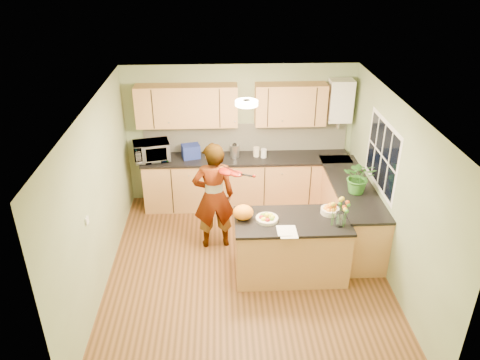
{
  "coord_description": "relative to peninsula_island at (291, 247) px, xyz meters",
  "views": [
    {
      "loc": [
        -0.34,
        -5.49,
        4.34
      ],
      "look_at": [
        -0.08,
        0.5,
        1.24
      ],
      "focal_mm": 35.0,
      "sensor_mm": 36.0,
      "label": 1
    }
  ],
  "objects": [
    {
      "name": "back_counter",
      "position": [
        -0.52,
        2.03,
        0.01
      ],
      "size": [
        3.64,
        0.62,
        0.94
      ],
      "color": "#C1804D",
      "rests_on": "floor"
    },
    {
      "name": "jar_cream",
      "position": [
        -0.34,
        2.07,
        0.57
      ],
      "size": [
        0.14,
        0.14,
        0.17
      ],
      "primitive_type": "cylinder",
      "rotation": [
        0.0,
        0.0,
        0.41
      ],
      "color": "beige",
      "rests_on": "back_counter"
    },
    {
      "name": "violinist",
      "position": [
        -1.08,
        0.78,
        0.42
      ],
      "size": [
        0.69,
        0.5,
        1.74
      ],
      "primitive_type": "imported",
      "rotation": [
        0.0,
        0.0,
        3.28
      ],
      "color": "#EEBB91",
      "rests_on": "floor"
    },
    {
      "name": "light_switch",
      "position": [
        -2.6,
        -0.52,
        0.84
      ],
      "size": [
        0.02,
        0.09,
        0.09
      ],
      "primitive_type": "cube",
      "color": "white",
      "rests_on": "wall_left"
    },
    {
      "name": "upper_cabinets",
      "position": [
        -0.79,
        2.16,
        1.39
      ],
      "size": [
        3.2,
        0.34,
        0.7
      ],
      "color": "#C1804D",
      "rests_on": "wall_back"
    },
    {
      "name": "floor",
      "position": [
        -0.62,
        0.08,
        -0.46
      ],
      "size": [
        4.5,
        4.5,
        0.0
      ],
      "primitive_type": "plane",
      "color": "#513417",
      "rests_on": "ground"
    },
    {
      "name": "blue_box",
      "position": [
        -1.48,
        2.06,
        0.6
      ],
      "size": [
        0.35,
        0.29,
        0.24
      ],
      "primitive_type": "cube",
      "rotation": [
        0.0,
        0.0,
        0.26
      ],
      "color": "navy",
      "rests_on": "back_counter"
    },
    {
      "name": "potted_plant",
      "position": [
        1.08,
        0.68,
        0.74
      ],
      "size": [
        0.56,
        0.52,
        0.52
      ],
      "primitive_type": "imported",
      "rotation": [
        0.0,
        0.0,
        -0.26
      ],
      "color": "#347928",
      "rests_on": "right_counter"
    },
    {
      "name": "violin",
      "position": [
        -0.88,
        0.56,
        0.94
      ],
      "size": [
        0.66,
        0.57,
        0.17
      ],
      "primitive_type": null,
      "rotation": [
        0.17,
        0.0,
        -0.61
      ],
      "color": "#570A05",
      "rests_on": "violinist"
    },
    {
      "name": "orange_bowl",
      "position": [
        0.55,
        0.15,
        0.52
      ],
      "size": [
        0.26,
        0.26,
        0.15
      ],
      "color": "beige",
      "rests_on": "peninsula_island"
    },
    {
      "name": "ceiling",
      "position": [
        -0.62,
        0.08,
        2.04
      ],
      "size": [
        4.0,
        4.5,
        0.02
      ],
      "primitive_type": "cube",
      "color": "silver",
      "rests_on": "wall_back"
    },
    {
      "name": "orange_bag",
      "position": [
        -0.67,
        0.05,
        0.56
      ],
      "size": [
        0.34,
        0.31,
        0.21
      ],
      "primitive_type": "ellipsoid",
      "rotation": [
        0.0,
        0.0,
        0.29
      ],
      "color": "orange",
      "rests_on": "peninsula_island"
    },
    {
      "name": "jar_white",
      "position": [
        -0.22,
        2.01,
        0.56
      ],
      "size": [
        0.12,
        0.12,
        0.16
      ],
      "primitive_type": "cylinder",
      "rotation": [
        0.0,
        0.0,
        0.22
      ],
      "color": "white",
      "rests_on": "back_counter"
    },
    {
      "name": "papers",
      "position": [
        -0.1,
        -0.3,
        0.46
      ],
      "size": [
        0.23,
        0.31,
        0.01
      ],
      "primitive_type": "cube",
      "color": "white",
      "rests_on": "peninsula_island"
    },
    {
      "name": "right_counter",
      "position": [
        1.08,
        0.93,
        0.01
      ],
      "size": [
        0.62,
        2.24,
        0.94
      ],
      "color": "#C1804D",
      "rests_on": "floor"
    },
    {
      "name": "wall_front",
      "position": [
        -0.62,
        -2.17,
        0.79
      ],
      "size": [
        4.0,
        0.02,
        2.5
      ],
      "primitive_type": "cube",
      "color": "gray",
      "rests_on": "floor"
    },
    {
      "name": "wall_back",
      "position": [
        -0.62,
        2.33,
        0.79
      ],
      "size": [
        4.0,
        0.02,
        2.5
      ],
      "primitive_type": "cube",
      "color": "gray",
      "rests_on": "floor"
    },
    {
      "name": "wall_right",
      "position": [
        1.38,
        0.08,
        0.79
      ],
      "size": [
        0.02,
        4.5,
        2.5
      ],
      "primitive_type": "cube",
      "color": "gray",
      "rests_on": "floor"
    },
    {
      "name": "microwave",
      "position": [
        -2.15,
        1.99,
        0.65
      ],
      "size": [
        0.67,
        0.53,
        0.33
      ],
      "primitive_type": "imported",
      "rotation": [
        0.0,
        0.0,
        0.22
      ],
      "color": "white",
      "rests_on": "back_counter"
    },
    {
      "name": "fruit_dish",
      "position": [
        -0.35,
        0.0,
        0.5
      ],
      "size": [
        0.31,
        0.31,
        0.11
      ],
      "color": "beige",
      "rests_on": "peninsula_island"
    },
    {
      "name": "peninsula_island",
      "position": [
        0.0,
        0.0,
        0.0
      ],
      "size": [
        1.59,
        0.81,
        0.91
      ],
      "color": "#C1804D",
      "rests_on": "floor"
    },
    {
      "name": "ceiling_lamp",
      "position": [
        -0.62,
        0.38,
        2.0
      ],
      "size": [
        0.3,
        0.3,
        0.07
      ],
      "color": "#FFEABF",
      "rests_on": "ceiling"
    },
    {
      "name": "flower_vase",
      "position": [
        0.6,
        -0.18,
        0.76
      ],
      "size": [
        0.25,
        0.25,
        0.45
      ],
      "rotation": [
        0.0,
        0.0,
        -0.23
      ],
      "color": "silver",
      "rests_on": "peninsula_island"
    },
    {
      "name": "wall_left",
      "position": [
        -2.62,
        0.08,
        0.79
      ],
      "size": [
        0.02,
        4.5,
        2.5
      ],
      "primitive_type": "cube",
      "color": "gray",
      "rests_on": "floor"
    },
    {
      "name": "boiler",
      "position": [
        1.08,
        2.17,
        1.44
      ],
      "size": [
        0.4,
        0.3,
        0.86
      ],
      "color": "white",
      "rests_on": "wall_back"
    },
    {
      "name": "splashback",
      "position": [
        -0.52,
        2.32,
        0.74
      ],
      "size": [
        3.6,
        0.02,
        0.52
      ],
      "primitive_type": "cube",
      "color": "beige",
      "rests_on": "back_counter"
    },
    {
      "name": "kettle",
      "position": [
        -0.72,
        2.05,
        0.61
      ],
      "size": [
        0.16,
        0.16,
        0.3
      ],
      "rotation": [
        0.0,
        0.0,
        -0.23
      ],
      "color": "silver",
      "rests_on": "back_counter"
    },
    {
      "name": "window_right",
      "position": [
        1.37,
        0.68,
        1.09
      ],
      "size": [
        0.01,
        1.3,
        1.05
      ],
      "color": "white",
      "rests_on": "wall_right"
    }
  ]
}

